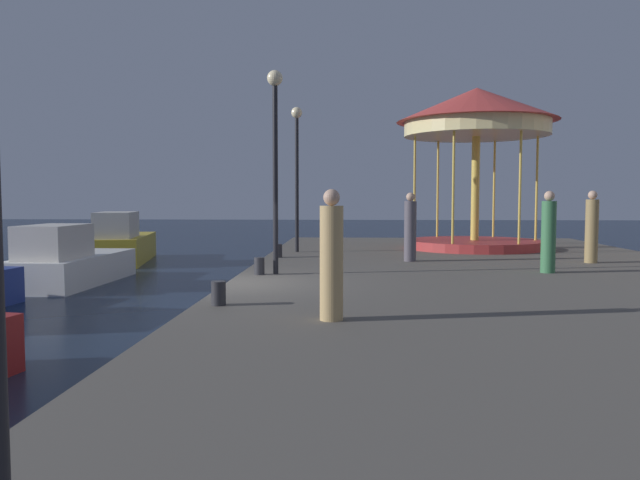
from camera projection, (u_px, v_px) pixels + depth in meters
ground_plane at (227, 320)px, 13.13m from camera, size 120.00×120.00×0.00m
quay_dock at (520, 304)px, 12.79m from camera, size 12.15×29.82×0.80m
motorboat_white at (68, 263)px, 18.36m from camera, size 2.07×5.03×1.82m
motorboat_yellow at (122, 244)px, 24.76m from camera, size 2.88×5.74×2.03m
carousel at (476, 128)px, 21.48m from camera, size 5.50×5.50×5.55m
lamp_post_mid_promenade at (275, 137)px, 14.31m from camera, size 0.36×0.36×4.68m
lamp_post_far_end at (297, 155)px, 20.25m from camera, size 0.36×0.36×4.71m
bollard_north at (278, 251)px, 18.54m from camera, size 0.24×0.24×0.40m
bollard_south at (219, 293)px, 10.29m from camera, size 0.24×0.24×0.40m
bollard_center at (259, 266)px, 14.39m from camera, size 0.24×0.24×0.40m
person_by_the_water at (331, 259)px, 9.00m from camera, size 0.34×0.34×1.90m
person_near_carousel at (548, 234)px, 14.72m from camera, size 0.34×0.34×1.94m
person_far_corner at (592, 229)px, 16.97m from camera, size 0.34×0.34×1.97m
person_mid_promenade at (410, 229)px, 17.39m from camera, size 0.34×0.34×1.92m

